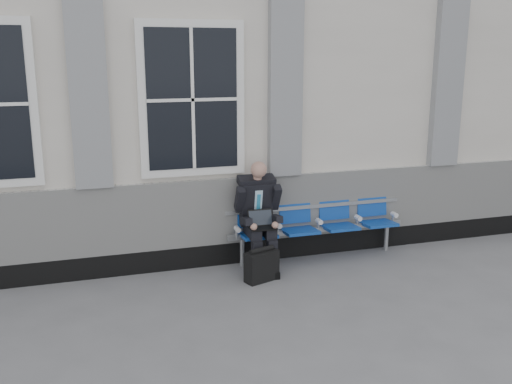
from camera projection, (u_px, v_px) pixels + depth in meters
name	position (u px, v px, depth m)	size (l,w,h in m)	color
ground	(191.00, 316.00, 6.27)	(70.00, 70.00, 0.00)	slate
station_building	(144.00, 92.00, 8.97)	(14.40, 4.40, 4.49)	silver
bench	(317.00, 220.00, 7.97)	(2.60, 0.47, 0.91)	#9EA0A3
businessman	(258.00, 212.00, 7.52)	(0.60, 0.81, 1.46)	black
briefcase	(262.00, 265.00, 7.21)	(0.47, 0.31, 0.45)	black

